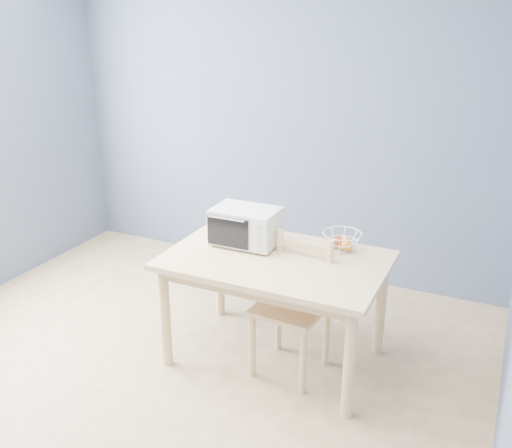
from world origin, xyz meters
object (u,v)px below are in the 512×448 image
at_px(toaster_oven, 243,225).
at_px(fruit_basket, 342,241).
at_px(dining_chair, 294,308).
at_px(dining_table, 275,272).

relative_size(toaster_oven, fruit_basket, 1.47).
distance_m(fruit_basket, dining_chair, 0.54).
relative_size(dining_table, dining_chair, 1.56).
height_order(toaster_oven, fruit_basket, toaster_oven).
bearing_deg(fruit_basket, toaster_oven, -162.86).
distance_m(toaster_oven, dining_chair, 0.64).
bearing_deg(toaster_oven, dining_chair, -20.05).
bearing_deg(toaster_oven, dining_table, -22.03).
bearing_deg(toaster_oven, fruit_basket, 16.58).
distance_m(dining_table, toaster_oven, 0.39).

